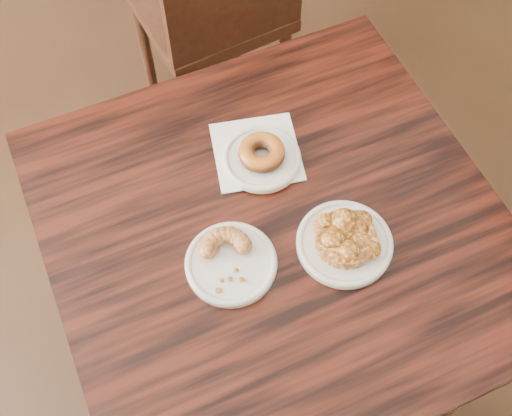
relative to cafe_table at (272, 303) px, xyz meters
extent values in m
plane|color=black|center=(-0.08, 0.25, -0.38)|extent=(5.00, 5.00, 0.00)
cube|color=black|center=(0.00, 0.00, 0.00)|extent=(0.98, 0.98, 0.75)
cube|color=white|center=(-0.01, 0.16, 0.38)|extent=(0.17, 0.17, 0.00)
cylinder|color=silver|center=(0.00, 0.14, 0.39)|extent=(0.15, 0.15, 0.01)
cylinder|color=silver|center=(-0.09, -0.06, 0.38)|extent=(0.16, 0.16, 0.01)
cylinder|color=silver|center=(0.11, -0.06, 0.38)|extent=(0.17, 0.17, 0.01)
torus|color=#964915|center=(0.00, 0.14, 0.41)|extent=(0.09, 0.09, 0.03)
camera|label=1|loc=(-0.12, -0.53, 1.39)|focal=45.00mm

